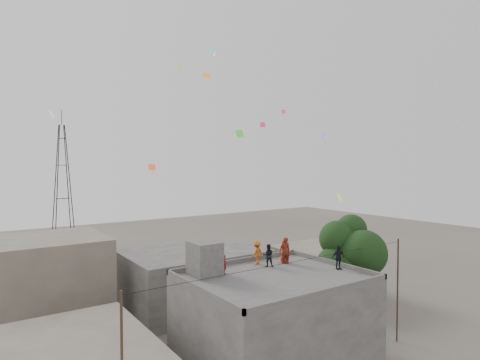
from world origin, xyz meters
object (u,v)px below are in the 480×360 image
at_px(tree, 351,258).
at_px(person_red_adult, 285,251).
at_px(transmission_tower, 63,191).
at_px(person_dark_adult, 338,258).
at_px(stair_head_box, 205,259).

bearing_deg(tree, person_red_adult, 163.48).
xyz_separation_m(tree, transmission_tower, (-11.37, 39.40, 2.97)).
bearing_deg(person_red_adult, person_dark_adult, 144.46).
bearing_deg(person_dark_adult, transmission_tower, 113.70).
height_order(transmission_tower, person_dark_adult, transmission_tower).
height_order(person_red_adult, person_dark_adult, person_red_adult).
bearing_deg(tree, person_dark_adult, -152.91).
xyz_separation_m(tree, person_dark_adult, (-3.01, -1.54, 0.75)).
bearing_deg(person_red_adult, stair_head_box, 17.46).
relative_size(stair_head_box, transmission_tower, 0.10).
distance_m(transmission_tower, person_dark_adult, 41.85).
bearing_deg(transmission_tower, person_red_adult, -80.20).
relative_size(transmission_tower, person_dark_adult, 13.37).
xyz_separation_m(person_red_adult, person_dark_adult, (1.80, -2.96, -0.13)).
height_order(stair_head_box, transmission_tower, transmission_tower).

